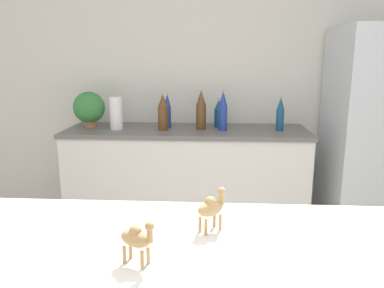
{
  "coord_description": "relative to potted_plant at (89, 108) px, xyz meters",
  "views": [
    {
      "loc": [
        -0.04,
        -0.64,
        1.46
      ],
      "look_at": [
        -0.16,
        1.38,
        1.0
      ],
      "focal_mm": 35.0,
      "sensor_mm": 36.0,
      "label": 1
    }
  ],
  "objects": [
    {
      "name": "back_bottle_2",
      "position": [
        0.63,
        -0.08,
        -0.02
      ],
      "size": [
        0.08,
        0.08,
        0.3
      ],
      "color": "brown",
      "rests_on": "back_counter"
    },
    {
      "name": "potted_plant",
      "position": [
        0.0,
        0.0,
        0.0
      ],
      "size": [
        0.26,
        0.26,
        0.3
      ],
      "color": "#9E6B47",
      "rests_on": "back_counter"
    },
    {
      "name": "back_counter",
      "position": [
        0.82,
        -0.02,
        -0.61
      ],
      "size": [
        1.99,
        0.63,
        0.9
      ],
      "color": "silver",
      "rests_on": "ground_plane"
    },
    {
      "name": "camel_figurine_second",
      "position": [
        1.04,
        -1.98,
        -0.05
      ],
      "size": [
        0.1,
        0.1,
        0.13
      ],
      "color": "tan",
      "rests_on": "bar_counter"
    },
    {
      "name": "back_bottle_0",
      "position": [
        0.94,
        -0.03,
        -0.01
      ],
      "size": [
        0.08,
        0.08,
        0.33
      ],
      "color": "brown",
      "rests_on": "back_counter"
    },
    {
      "name": "wall_back",
      "position": [
        1.08,
        0.31,
        0.21
      ],
      "size": [
        8.0,
        0.06,
        2.55
      ],
      "color": "silver",
      "rests_on": "ground_plane"
    },
    {
      "name": "back_bottle_3",
      "position": [
        1.12,
        -0.06,
        -0.01
      ],
      "size": [
        0.07,
        0.07,
        0.32
      ],
      "color": "navy",
      "rests_on": "back_counter"
    },
    {
      "name": "camel_figurine",
      "position": [
        0.85,
        -2.18,
        -0.05
      ],
      "size": [
        0.1,
        0.08,
        0.13
      ],
      "color": "tan",
      "rests_on": "bar_counter"
    },
    {
      "name": "back_bottle_4",
      "position": [
        0.65,
        0.03,
        -0.03
      ],
      "size": [
        0.06,
        0.06,
        0.29
      ],
      "color": "navy",
      "rests_on": "back_counter"
    },
    {
      "name": "back_bottle_5",
      "position": [
        1.57,
        -0.06,
        -0.03
      ],
      "size": [
        0.06,
        0.06,
        0.28
      ],
      "color": "navy",
      "rests_on": "back_counter"
    },
    {
      "name": "paper_towel_roll",
      "position": [
        0.25,
        -0.07,
        -0.03
      ],
      "size": [
        0.1,
        0.1,
        0.26
      ],
      "color": "white",
      "rests_on": "back_counter"
    },
    {
      "name": "back_bottle_1",
      "position": [
        1.09,
        0.08,
        -0.05
      ],
      "size": [
        0.08,
        0.08,
        0.24
      ],
      "color": "navy",
      "rests_on": "back_counter"
    }
  ]
}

